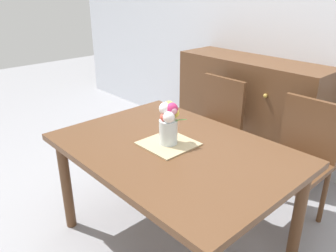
{
  "coord_description": "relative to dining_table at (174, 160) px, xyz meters",
  "views": [
    {
      "loc": [
        1.28,
        -1.22,
        1.61
      ],
      "look_at": [
        -0.05,
        -0.0,
        0.84
      ],
      "focal_mm": 35.71,
      "sensor_mm": 36.0,
      "label": 1
    }
  ],
  "objects": [
    {
      "name": "dining_table",
      "position": [
        0.0,
        0.0,
        0.0
      ],
      "size": [
        1.41,
        1.0,
        0.72
      ],
      "color": "brown",
      "rests_on": "ground_plane"
    },
    {
      "name": "chair_right",
      "position": [
        0.39,
        0.84,
        -0.11
      ],
      "size": [
        0.42,
        0.42,
        0.9
      ],
      "rotation": [
        0.0,
        0.0,
        3.14
      ],
      "color": "brown",
      "rests_on": "ground_plane"
    },
    {
      "name": "back_wall",
      "position": [
        0.0,
        1.6,
        0.77
      ],
      "size": [
        7.0,
        0.1,
        2.8
      ],
      "primitive_type": "cube",
      "color": "silver",
      "rests_on": "ground_plane"
    },
    {
      "name": "flower_vase",
      "position": [
        -0.05,
        0.01,
        0.24
      ],
      "size": [
        0.17,
        0.14,
        0.26
      ],
      "color": "silver",
      "rests_on": "placemat"
    },
    {
      "name": "placemat",
      "position": [
        -0.05,
        -0.0,
        0.09
      ],
      "size": [
        0.29,
        0.29,
        0.01
      ],
      "primitive_type": "cube",
      "color": "tan",
      "rests_on": "dining_table"
    },
    {
      "name": "dresser",
      "position": [
        -0.38,
        1.33,
        -0.13
      ],
      "size": [
        1.4,
        0.47,
        1.0
      ],
      "color": "brown",
      "rests_on": "ground_plane"
    },
    {
      "name": "chair_left",
      "position": [
        -0.39,
        0.84,
        -0.11
      ],
      "size": [
        0.42,
        0.42,
        0.9
      ],
      "rotation": [
        0.0,
        0.0,
        3.14
      ],
      "color": "brown",
      "rests_on": "ground_plane"
    },
    {
      "name": "ground_plane",
      "position": [
        0.0,
        0.0,
        -0.63
      ],
      "size": [
        12.0,
        12.0,
        0.0
      ],
      "primitive_type": "plane",
      "color": "#939399"
    }
  ]
}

